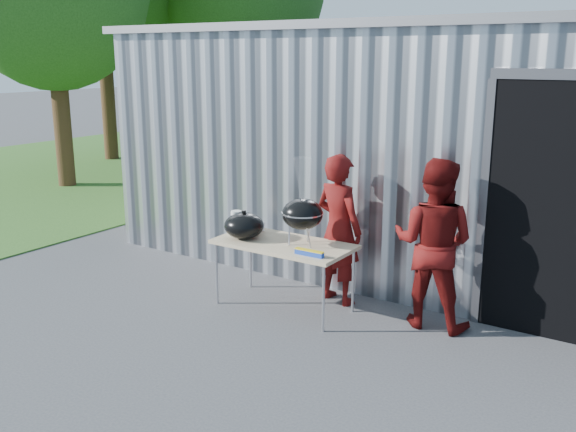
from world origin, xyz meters
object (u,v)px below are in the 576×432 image
Objects in this scene: folding_table at (284,246)px; kettle_grill at (302,207)px; person_bystander at (433,244)px; person_cook at (339,229)px.

folding_table is 0.51m from kettle_grill.
kettle_grill is 1.40m from person_bystander.
person_cook reaches higher than folding_table.
folding_table is 1.60× the size of kettle_grill.
kettle_grill is 0.56× the size of person_cook.
kettle_grill is 0.54× the size of person_bystander.
folding_table is 0.89× the size of person_cook.
folding_table is at bearing -169.77° from kettle_grill.
folding_table is 1.59m from person_bystander.
folding_table is at bearing 12.71° from person_bystander.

